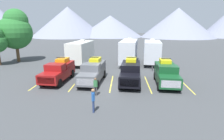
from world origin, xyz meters
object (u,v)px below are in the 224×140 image
(pickup_truck_b, at_px, (93,71))
(person_a, at_px, (93,99))
(camper_trailer_a, at_px, (81,52))
(camper_trailer_c, at_px, (152,51))
(person_b, at_px, (96,85))
(pickup_truck_a, at_px, (59,71))
(camper_trailer_b, at_px, (129,51))
(pickup_truck_c, at_px, (131,72))
(pickup_truck_d, at_px, (166,73))

(pickup_truck_b, xyz_separation_m, person_a, (1.18, -6.96, -0.17))
(camper_trailer_a, height_order, camper_trailer_c, camper_trailer_c)
(pickup_truck_b, height_order, camper_trailer_c, camper_trailer_c)
(camper_trailer_c, bearing_deg, person_b, -117.37)
(pickup_truck_a, height_order, pickup_truck_b, pickup_truck_b)
(pickup_truck_b, xyz_separation_m, camper_trailer_a, (-3.23, 8.44, 0.82))
(pickup_truck_a, distance_m, pickup_truck_b, 3.78)
(camper_trailer_b, height_order, person_a, camper_trailer_b)
(camper_trailer_b, relative_size, camper_trailer_c, 1.18)
(pickup_truck_c, relative_size, camper_trailer_a, 0.78)
(pickup_truck_d, distance_m, person_a, 9.27)
(person_a, bearing_deg, camper_trailer_a, 105.97)
(pickup_truck_a, relative_size, camper_trailer_b, 0.63)
(pickup_truck_c, relative_size, person_b, 3.61)
(pickup_truck_b, bearing_deg, pickup_truck_a, 179.34)
(pickup_truck_a, distance_m, camper_trailer_b, 12.22)
(pickup_truck_c, bearing_deg, person_a, -112.79)
(camper_trailer_a, bearing_deg, camper_trailer_c, 4.32)
(pickup_truck_b, xyz_separation_m, person_b, (0.88, -3.92, -0.25))
(camper_trailer_b, bearing_deg, camper_trailer_c, -0.45)
(pickup_truck_b, height_order, pickup_truck_c, pickup_truck_c)
(pickup_truck_a, relative_size, person_a, 3.13)
(pickup_truck_c, height_order, pickup_truck_d, pickup_truck_c)
(pickup_truck_d, relative_size, camper_trailer_a, 0.72)
(pickup_truck_a, bearing_deg, person_b, -40.39)
(camper_trailer_c, bearing_deg, pickup_truck_d, -90.01)
(pickup_truck_a, height_order, camper_trailer_a, camper_trailer_a)
(pickup_truck_c, height_order, camper_trailer_a, camper_trailer_a)
(person_a, height_order, person_b, person_a)
(pickup_truck_b, bearing_deg, camper_trailer_c, 50.26)
(pickup_truck_a, height_order, person_b, pickup_truck_a)
(person_a, bearing_deg, camper_trailer_b, 79.66)
(camper_trailer_c, relative_size, person_b, 4.59)
(camper_trailer_b, distance_m, person_a, 16.55)
(camper_trailer_a, relative_size, person_a, 4.29)
(pickup_truck_d, xyz_separation_m, camper_trailer_a, (-10.93, 8.81, 0.83))
(pickup_truck_c, relative_size, camper_trailer_b, 0.67)
(person_a, bearing_deg, camper_trailer_c, 68.10)
(camper_trailer_c, distance_m, person_b, 14.89)
(pickup_truck_c, height_order, person_a, pickup_truck_c)
(pickup_truck_c, xyz_separation_m, camper_trailer_b, (0.11, 9.45, 0.90))
(pickup_truck_c, bearing_deg, camper_trailer_b, 89.36)
(camper_trailer_b, bearing_deg, pickup_truck_b, -114.03)
(pickup_truck_b, xyz_separation_m, camper_trailer_c, (7.70, 9.26, 0.86))
(camper_trailer_a, relative_size, camper_trailer_c, 1.01)
(pickup_truck_a, relative_size, camper_trailer_a, 0.73)
(pickup_truck_c, distance_m, person_b, 4.92)
(pickup_truck_b, height_order, person_b, pickup_truck_b)
(person_b, bearing_deg, camper_trailer_a, 108.37)
(pickup_truck_c, height_order, person_b, pickup_truck_c)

